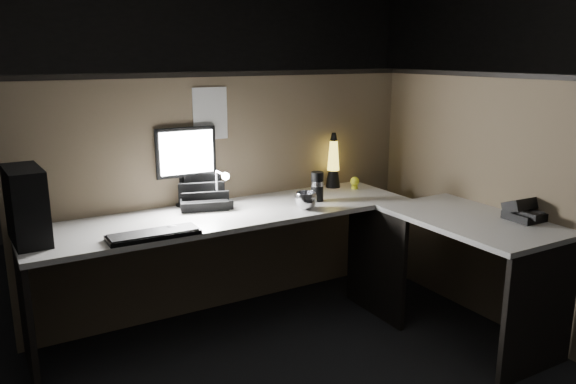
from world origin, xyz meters
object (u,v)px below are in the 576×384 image
monitor (186,158)px  keyboard (154,235)px  pc_tower (26,205)px  lava_lamp (333,165)px  desk_phone (525,211)px

monitor → keyboard: bearing=-124.2°
pc_tower → monitor: (0.92, 0.27, 0.10)m
pc_tower → lava_lamp: 1.98m
keyboard → lava_lamp: (1.41, 0.45, 0.15)m
monitor → keyboard: monitor is taller
pc_tower → keyboard: (0.55, -0.24, -0.18)m
pc_tower → lava_lamp: lava_lamp is taller
pc_tower → desk_phone: size_ratio=1.67×
monitor → keyboard: (-0.37, -0.51, -0.28)m
keyboard → pc_tower: bearing=157.5°
lava_lamp → desk_phone: size_ratio=1.70×
pc_tower → keyboard: bearing=-26.1°
monitor → pc_tower: bearing=-161.6°
pc_tower → desk_phone: (2.46, -0.97, -0.14)m
monitor → lava_lamp: (1.04, -0.06, -0.13)m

